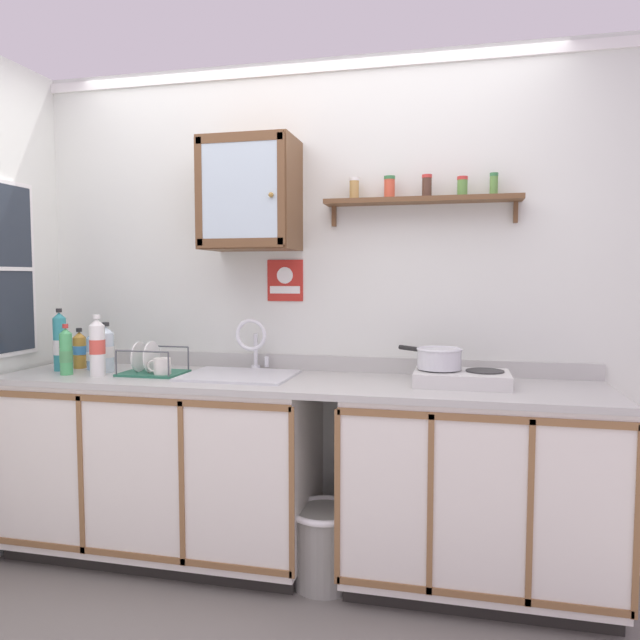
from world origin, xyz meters
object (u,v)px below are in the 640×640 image
bottle_water_clear_0 (106,349)px  dish_rack (151,367)px  bottle_water_blue_1 (94,352)px  mug (162,367)px  hot_plate_stove (462,378)px  bottle_soda_green_2 (66,352)px  saucepan (439,358)px  sink (241,383)px  trash_bin (324,544)px  bottle_opaque_white_4 (97,347)px  wall_cabinet (250,195)px  warning_sign (285,281)px  bottle_juice_amber_5 (80,350)px  bottle_detergent_teal_3 (60,343)px

bottle_water_clear_0 → dish_rack: bearing=-2.1°
bottle_water_blue_1 → mug: (0.46, -0.12, -0.05)m
hot_plate_stove → bottle_soda_green_2: bearing=-175.7°
hot_plate_stove → saucepan: saucepan is taller
sink → bottle_water_blue_1: sink is taller
hot_plate_stove → mug: 1.43m
bottle_soda_green_2 → trash_bin: 1.57m
bottle_opaque_white_4 → wall_cabinet: size_ratio=0.55×
wall_cabinet → trash_bin: (0.44, -0.25, -1.64)m
bottle_water_blue_1 → trash_bin: 1.54m
mug → trash_bin: bearing=-3.2°
bottle_soda_green_2 → bottle_opaque_white_4: bottle_opaque_white_4 is taller
wall_cabinet → warning_sign: bearing=48.5°
bottle_water_blue_1 → warning_sign: size_ratio=1.02×
bottle_juice_amber_5 → wall_cabinet: (0.95, 0.06, 0.80)m
bottle_detergent_teal_3 → wall_cabinet: bearing=9.1°
wall_cabinet → mug: bearing=-152.2°
mug → wall_cabinet: size_ratio=0.22×
warning_sign → trash_bin: 1.31m
saucepan → bottle_soda_green_2: size_ratio=1.20×
bottle_detergent_teal_3 → mug: size_ratio=2.67×
sink → hot_plate_stove: 1.06m
warning_sign → trash_bin: size_ratio=0.59×
trash_bin → mug: bearing=176.8°
bottle_soda_green_2 → dish_rack: size_ratio=0.83×
wall_cabinet → warning_sign: wall_cabinet is taller
saucepan → bottle_soda_green_2: bottle_soda_green_2 is taller
saucepan → bottle_water_blue_1: bottle_water_blue_1 is taller
hot_plate_stove → wall_cabinet: wall_cabinet is taller
sink → bottle_water_clear_0: sink is taller
bottle_opaque_white_4 → sink: bearing=12.9°
bottle_water_clear_0 → trash_bin: (1.17, -0.10, -0.86)m
warning_sign → trash_bin: warning_sign is taller
bottle_detergent_teal_3 → dish_rack: size_ratio=1.07×
bottle_water_clear_0 → wall_cabinet: wall_cabinet is taller
bottle_water_clear_0 → trash_bin: size_ratio=0.71×
bottle_water_clear_0 → bottle_opaque_white_4: (0.03, -0.11, 0.03)m
sink → warning_sign: bearing=58.9°
bottle_detergent_teal_3 → warning_sign: 1.21m
sink → dish_rack: sink is taller
dish_rack → trash_bin: size_ratio=0.84×
bottle_detergent_teal_3 → dish_rack: bearing=0.2°
bottle_opaque_white_4 → bottle_detergent_teal_3: bearing=160.2°
bottle_soda_green_2 → hot_plate_stove: bearing=4.3°
bottle_soda_green_2 → mug: 0.50m
mug → hot_plate_stove: bearing=3.5°
bottle_opaque_white_4 → wall_cabinet: wall_cabinet is taller
bottle_opaque_white_4 → dish_rack: size_ratio=1.00×
dish_rack → wall_cabinet: 1.00m
saucepan → bottle_water_blue_1: bearing=179.6°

